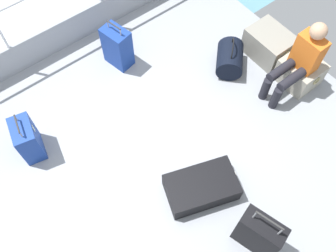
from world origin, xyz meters
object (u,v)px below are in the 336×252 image
passenger_seated (299,60)px  cargo_crate_0 (269,44)px  suitcase_2 (201,187)px  suitcase_4 (28,139)px  duffel_bag (230,59)px  suitcase_5 (258,233)px  cargo_crate_1 (300,72)px  suitcase_3 (117,47)px

passenger_seated → cargo_crate_0: bearing=162.6°
cargo_crate_0 → suitcase_2: cargo_crate_0 is taller
cargo_crate_0 → suitcase_4: bearing=-101.3°
passenger_seated → suitcase_4: bearing=-111.7°
cargo_crate_0 → duffel_bag: duffel_bag is taller
cargo_crate_0 → suitcase_5: bearing=-48.5°
cargo_crate_1 → duffel_bag: size_ratio=0.89×
suitcase_3 → duffel_bag: size_ratio=1.20×
cargo_crate_1 → passenger_seated: bearing=-90.0°
suitcase_4 → cargo_crate_1: bearing=69.4°
passenger_seated → suitcase_5: size_ratio=1.32×
suitcase_3 → cargo_crate_1: bearing=44.5°
passenger_seated → suitcase_3: size_ratio=1.50×
cargo_crate_1 → suitcase_5: bearing=-59.3°
suitcase_2 → suitcase_3: bearing=171.0°
suitcase_5 → passenger_seated: bearing=123.1°
cargo_crate_0 → cargo_crate_1: size_ratio=1.20×
cargo_crate_0 → suitcase_3: (-1.15, -1.70, 0.10)m
suitcase_5 → duffel_bag: suitcase_5 is taller
duffel_bag → cargo_crate_0: bearing=75.3°
suitcase_4 → suitcase_5: suitcase_5 is taller
suitcase_2 → duffel_bag: size_ratio=1.51×
suitcase_5 → suitcase_4: bearing=-151.2°
suitcase_2 → suitcase_3: (-2.13, 0.34, 0.17)m
cargo_crate_1 → cargo_crate_0: bearing=179.6°
passenger_seated → duffel_bag: (-0.73, -0.40, -0.37)m
suitcase_3 → suitcase_5: bearing=-5.2°
suitcase_2 → suitcase_4: size_ratio=1.42×
cargo_crate_1 → passenger_seated: (0.00, -0.18, 0.37)m
cargo_crate_0 → suitcase_4: (-0.66, -3.29, 0.07)m
cargo_crate_1 → suitcase_2: cargo_crate_1 is taller
suitcase_4 → cargo_crate_0: bearing=78.7°
cargo_crate_0 → suitcase_2: (0.98, -2.04, -0.07)m
passenger_seated → duffel_bag: passenger_seated is taller
suitcase_3 → suitcase_5: (2.90, -0.26, 0.02)m
passenger_seated → suitcase_3: 2.32m
suitcase_4 → suitcase_5: 2.74m
suitcase_3 → duffel_bag: 1.51m
suitcase_5 → suitcase_2: bearing=-174.3°
cargo_crate_0 → suitcase_5: (1.74, -1.97, 0.12)m
cargo_crate_1 → passenger_seated: passenger_seated is taller
cargo_crate_0 → duffel_bag: (-0.15, -0.58, -0.02)m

